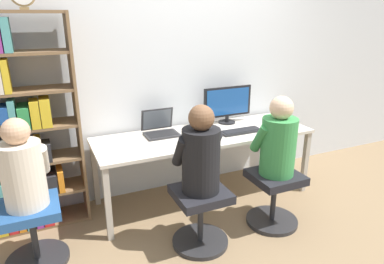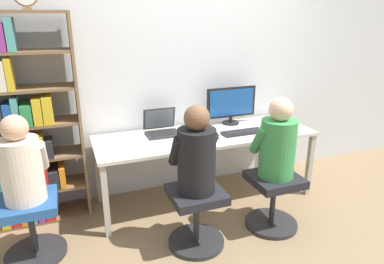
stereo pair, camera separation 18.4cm
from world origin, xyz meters
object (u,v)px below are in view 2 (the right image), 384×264
Objects in this scene: keyboard at (243,132)px; office_chair_left at (273,198)px; laptop at (162,129)px; person_near_shelf at (21,164)px; person_at_laptop at (196,154)px; bookshelf at (24,133)px; office_chair_side at (31,224)px; office_chair_right at (196,214)px; person_at_monitor at (278,143)px; desktop_monitor at (231,105)px.

keyboard is 0.86× the size of office_chair_left.
person_near_shelf is (-1.21, -0.53, 0.04)m from laptop.
person_at_laptop is 0.38× the size of bookshelf.
office_chair_side is 0.75× the size of person_near_shelf.
office_chair_right is at bearing -141.46° from keyboard.
laptop is at bearing 92.26° from person_at_laptop.
person_at_laptop is 1.40× the size of office_chair_side.
person_at_monitor is at bearing -23.02° from bookshelf.
keyboard is (-0.03, -0.33, -0.20)m from desktop_monitor.
keyboard is 0.62× the size of person_at_monitor.
bookshelf is 0.54m from person_near_shelf.
laptop is 0.65× the size of office_chair_side.
office_chair_side is (-1.21, -0.54, -0.47)m from laptop.
office_chair_right is (-0.73, -0.00, 0.00)m from office_chair_left.
keyboard is 2.03m from office_chair_side.
person_at_monitor is (0.77, -0.84, 0.05)m from laptop.
desktop_monitor is at bearing 88.82° from office_chair_left.
desktop_monitor reaches higher than office_chair_side.
person_at_laptop is at bearing 90.00° from office_chair_right.
person_at_laptop is (-0.73, -0.00, 0.00)m from person_at_monitor.
office_chair_right is at bearing -14.06° from office_chair_side.
desktop_monitor is 1.13× the size of office_chair_side.
laptop is at bearing -175.75° from desktop_monitor.
office_chair_left is 1.00× the size of office_chair_right.
person_at_monitor is (-0.02, -0.90, -0.11)m from desktop_monitor.
keyboard is at bearing 38.54° from office_chair_right.
office_chair_left is 0.52m from person_at_monitor.
desktop_monitor is 1.33m from office_chair_right.
person_near_shelf reaches higher than desktop_monitor.
desktop_monitor is 0.39m from keyboard.
person_at_laptop is at bearing -34.01° from bookshelf.
desktop_monitor is at bearing 84.40° from keyboard.
office_chair_left is at bearing -47.88° from laptop.
person_at_monitor reaches higher than office_chair_side.
bookshelf is at bearing 145.83° from office_chair_right.
keyboard is 0.72m from office_chair_left.
laptop is 1.41m from office_chair_side.
bookshelf is at bearing 90.73° from office_chair_side.
office_chair_right is 0.27× the size of bookshelf.
person_at_monitor is at bearing 90.00° from office_chair_left.
office_chair_right is at bearing -34.17° from bookshelf.
person_near_shelf is (0.00, 0.00, 0.50)m from office_chair_side.
person_at_laptop is (0.03, -0.84, 0.05)m from laptop.
office_chair_left is 0.72× the size of person_at_monitor.
office_chair_right is (0.03, -0.85, -0.47)m from laptop.
bookshelf is at bearing 179.92° from laptop.
keyboard is (0.75, -0.28, -0.04)m from laptop.
person_at_laptop is (0.00, 0.01, 0.52)m from office_chair_right.
bookshelf reaches higher than person_at_monitor.
office_chair_left is at bearing -91.18° from desktop_monitor.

